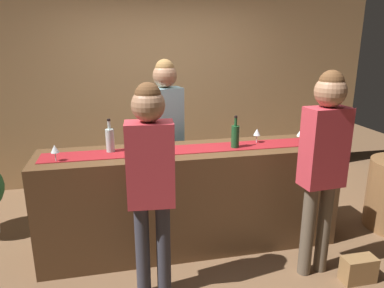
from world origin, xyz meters
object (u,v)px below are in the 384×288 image
Objects in this scene: customer_browsing at (150,172)px; handbag at (358,269)px; wine_glass_far_end at (55,149)px; wine_bottle_green at (235,136)px; wine_glass_near_customer at (300,133)px; wine_bottle_clear at (110,140)px; bartender at (166,124)px; customer_sipping at (324,154)px; wine_glass_mid_counter at (257,133)px.

customer_browsing is 1.93m from handbag.
handbag is (2.41, -0.75, -0.98)m from wine_glass_far_end.
wine_bottle_green is 0.65m from wine_glass_near_customer.
customer_browsing is (-1.50, -0.59, -0.06)m from wine_glass_near_customer.
wine_bottle_clear is 1.08× the size of handbag.
bartender is (0.57, 0.51, 0.01)m from wine_bottle_clear.
handbag is at bearing 120.36° from bartender.
customer_browsing is (0.72, -0.54, -0.06)m from wine_glass_far_end.
handbag is (1.69, -0.20, -0.93)m from customer_browsing.
customer_sipping is at bearing 117.76° from bartender.
wine_bottle_clear is (-1.13, 0.11, 0.00)m from wine_bottle_green.
customer_sipping is 1.38m from customer_browsing.
customer_sipping is at bearing -68.68° from wine_glass_mid_counter.
wine_glass_far_end is 1.22m from bartender.
wine_bottle_clear is 2.39m from handbag.
handbag is at bearing -43.97° from wine_bottle_green.
bartender is at bearing 152.22° from wine_glass_near_customer.
wine_glass_far_end is (-1.57, -0.06, -0.01)m from wine_bottle_green.
wine_bottle_clear is at bearing 175.98° from wine_glass_near_customer.
customer_sipping is (1.66, -0.71, -0.02)m from wine_bottle_clear.
wine_glass_near_customer is 0.41m from wine_glass_mid_counter.
wine_bottle_green is 2.10× the size of wine_glass_far_end.
wine_glass_mid_counter is 0.08× the size of bartender.
wine_glass_mid_counter is (1.39, -0.00, -0.01)m from wine_bottle_clear.
wine_bottle_clear reaches higher than wine_glass_near_customer.
wine_glass_near_customer is 0.60m from customer_sipping.
bartender is at bearing 33.97° from wine_glass_far_end.
wine_glass_mid_counter is 1.32m from customer_browsing.
wine_glass_mid_counter is 1.00× the size of wine_glass_far_end.
bartender is 2.23m from handbag.
wine_bottle_green is at bearing 136.03° from handbag.
wine_glass_mid_counter is at bearing -0.19° from wine_bottle_clear.
bartender is at bearing 131.76° from wine_bottle_green.
wine_bottle_green is 0.28m from wine_glass_mid_counter.
customer_browsing is at bearing -36.95° from wine_glass_far_end.
wine_bottle_clear is at bearing 152.09° from customer_sipping.
customer_sipping is (1.09, -1.22, -0.02)m from bartender.
wine_glass_far_end is 2.71m from handbag.
customer_sipping is (0.53, -0.60, -0.02)m from wine_bottle_green.
customer_sipping is (0.28, -0.71, -0.01)m from wine_glass_mid_counter.
wine_bottle_clear is 1.81m from customer_sipping.
customer_browsing is at bearing -144.42° from wine_bottle_green.
customer_browsing is 6.00× the size of handbag.
wine_glass_far_end reaches higher than handbag.
wine_bottle_clear is 1.39m from wine_glass_mid_counter.
handbag is at bearing -25.09° from wine_bottle_clear.
customer_browsing is at bearing 175.46° from customer_sipping.
wine_glass_far_end is 0.08× the size of bartender.
wine_glass_near_customer is at bearing 1.28° from wine_glass_far_end.
wine_glass_near_customer is at bearing 138.32° from bartender.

